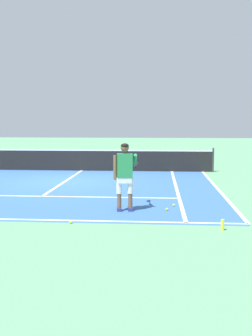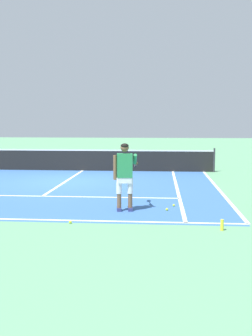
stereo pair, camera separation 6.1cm
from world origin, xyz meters
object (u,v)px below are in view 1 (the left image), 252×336
at_px(tennis_player, 125,172).
at_px(tennis_ball_mid_court, 71,222).
at_px(tennis_ball_near_feet, 174,205).
at_px(water_bottle, 223,225).
at_px(tennis_ball_by_baseline, 167,209).

height_order(tennis_player, tennis_ball_mid_court, tennis_player).
distance_m(tennis_ball_near_feet, water_bottle, 2.49).
relative_size(tennis_ball_near_feet, tennis_ball_mid_court, 1.00).
relative_size(tennis_ball_near_feet, water_bottle, 0.28).
bearing_deg(tennis_ball_near_feet, tennis_player, -153.48).
height_order(tennis_ball_near_feet, water_bottle, water_bottle).
distance_m(tennis_ball_mid_court, water_bottle, 3.29).
xyz_separation_m(tennis_player, water_bottle, (2.17, -1.68, -0.87)).
height_order(tennis_ball_mid_court, water_bottle, water_bottle).
relative_size(tennis_ball_by_baseline, water_bottle, 0.28).
distance_m(tennis_ball_near_feet, tennis_ball_by_baseline, 0.56).
xyz_separation_m(tennis_player, tennis_ball_near_feet, (1.25, 0.63, -0.96)).
xyz_separation_m(tennis_ball_near_feet, tennis_ball_mid_court, (-2.35, -2.01, 0.00)).
bearing_deg(tennis_player, tennis_ball_by_baseline, 5.53).
bearing_deg(tennis_ball_mid_court, tennis_ball_by_baseline, 34.49).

